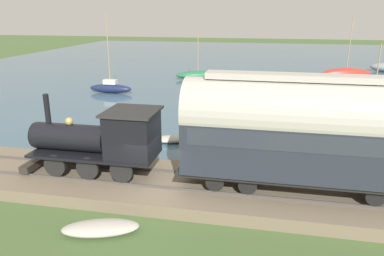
# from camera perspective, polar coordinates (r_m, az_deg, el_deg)

# --- Properties ---
(ground_plane) EXTENTS (200.00, 200.00, 0.00)m
(ground_plane) POSITION_cam_1_polar(r_m,az_deg,el_deg) (16.55, -5.50, -10.55)
(ground_plane) COLOR #476033
(harbor_water) EXTENTS (80.00, 80.00, 0.01)m
(harbor_water) POSITION_cam_1_polar(r_m,az_deg,el_deg) (57.99, 7.15, 9.63)
(harbor_water) COLOR #426075
(harbor_water) RESTS_ON ground
(rail_embankment) EXTENTS (4.67, 56.00, 0.66)m
(rail_embankment) POSITION_cam_1_polar(r_m,az_deg,el_deg) (17.05, -4.81, -8.64)
(rail_embankment) COLOR #756651
(rail_embankment) RESTS_ON ground
(steam_locomotive) EXTENTS (2.29, 6.29, 3.56)m
(steam_locomotive) POSITION_cam_1_polar(r_m,az_deg,el_deg) (17.11, -13.16, -1.45)
(steam_locomotive) COLOR black
(steam_locomotive) RESTS_ON rail_embankment
(passenger_coach) EXTENTS (2.61, 10.69, 4.80)m
(passenger_coach) POSITION_cam_1_polar(r_m,az_deg,el_deg) (15.45, 17.96, -0.32)
(passenger_coach) COLOR black
(passenger_coach) RESTS_ON rail_embankment
(sailboat_green) EXTENTS (3.02, 5.42, 5.50)m
(sailboat_green) POSITION_cam_1_polar(r_m,az_deg,el_deg) (44.69, 0.90, 8.10)
(sailboat_green) COLOR #236B42
(sailboat_green) RESTS_ON harbor_water
(sailboat_navy) EXTENTS (1.14, 4.33, 7.70)m
(sailboat_navy) POSITION_cam_1_polar(r_m,az_deg,el_deg) (37.83, -12.30, 6.07)
(sailboat_navy) COLOR #192347
(sailboat_navy) RESTS_ON harbor_water
(sailboat_white) EXTENTS (1.77, 4.65, 5.25)m
(sailboat_white) POSITION_cam_1_polar(r_m,az_deg,el_deg) (34.86, 25.88, 3.82)
(sailboat_white) COLOR white
(sailboat_white) RESTS_ON harbor_water
(sailboat_red) EXTENTS (2.52, 5.91, 7.33)m
(sailboat_red) POSITION_cam_1_polar(r_m,az_deg,el_deg) (47.35, 22.44, 7.62)
(sailboat_red) COLOR #B72D23
(sailboat_red) RESTS_ON harbor_water
(rowboat_near_shore) EXTENTS (1.75, 2.84, 0.42)m
(rowboat_near_shore) POSITION_cam_1_polar(r_m,az_deg,el_deg) (22.99, -3.18, -1.71)
(rowboat_near_shore) COLOR #B7B2A3
(rowboat_near_shore) RESTS_ON harbor_water
(rowboat_far_out) EXTENTS (1.67, 2.02, 0.35)m
(rowboat_far_out) POSITION_cam_1_polar(r_m,az_deg,el_deg) (26.70, -21.76, -0.30)
(rowboat_far_out) COLOR beige
(rowboat_far_out) RESTS_ON harbor_water
(beached_dinghy) EXTENTS (1.88, 3.00, 0.44)m
(beached_dinghy) POSITION_cam_1_polar(r_m,az_deg,el_deg) (14.42, -13.75, -14.58)
(beached_dinghy) COLOR #B7B2A3
(beached_dinghy) RESTS_ON ground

